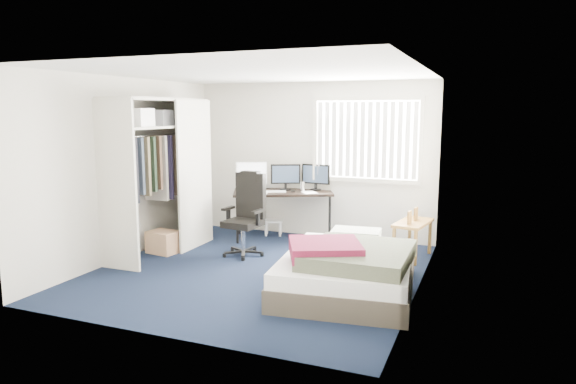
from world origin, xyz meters
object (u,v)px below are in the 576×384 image
(nightstand, at_px, (413,226))
(bed, at_px, (348,268))
(office_chair, at_px, (246,223))
(desk, at_px, (283,189))

(nightstand, relative_size, bed, 0.39)
(office_chair, distance_m, nightstand, 2.35)
(desk, bearing_deg, office_chair, -96.60)
(desk, xyz_separation_m, bed, (1.64, -2.06, -0.52))
(nightstand, height_order, bed, nightstand)
(nightstand, distance_m, bed, 1.72)
(nightstand, bearing_deg, desk, 168.85)
(desk, relative_size, nightstand, 2.13)
(nightstand, xyz_separation_m, bed, (-0.48, -1.64, -0.18))
(nightstand, bearing_deg, office_chair, -163.38)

